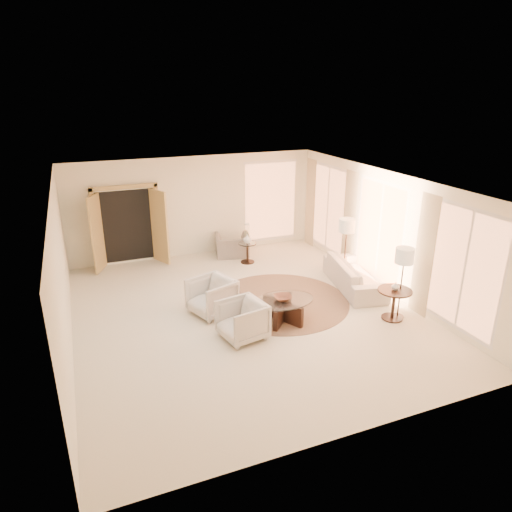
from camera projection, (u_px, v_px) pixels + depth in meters
name	position (u px, v px, depth m)	size (l,w,h in m)	color
room	(245.00, 251.00, 9.35)	(7.04, 8.04, 2.83)	beige
windows_right	(382.00, 233.00, 10.66)	(0.10, 6.40, 2.40)	#FF9F66
window_back_corner	(271.00, 201.00, 13.60)	(1.70, 0.10, 2.40)	#FF9F66
curtains_right	(358.00, 225.00, 11.44)	(0.06, 5.20, 2.60)	#C6B791
french_doors	(128.00, 227.00, 12.12)	(1.95, 0.66, 2.16)	tan
area_rug	(280.00, 301.00, 10.33)	(3.13, 3.13, 0.01)	#493123
sofa	(355.00, 275.00, 10.96)	(2.23, 0.87, 0.65)	beige
armchair_left	(212.00, 295.00, 9.65)	(0.84, 0.79, 0.87)	beige
armchair_right	(242.00, 319.00, 8.70)	(0.80, 0.75, 0.82)	beige
accent_chair	(232.00, 242.00, 12.95)	(0.96, 0.63, 0.84)	gray
coffee_table	(283.00, 308.00, 9.37)	(1.47, 1.47, 0.48)	black
end_table	(394.00, 299.00, 9.41)	(0.70, 0.70, 0.66)	black
side_table	(247.00, 251.00, 12.49)	(0.49, 0.49, 0.57)	black
floor_lamp_near	(347.00, 228.00, 11.01)	(0.38, 0.38, 1.59)	black
floor_lamp_far	(404.00, 259.00, 9.18)	(0.37, 0.37, 1.54)	black
bowl	(283.00, 298.00, 9.29)	(0.36, 0.36, 0.09)	brown
end_vase	(396.00, 286.00, 9.31)	(0.16, 0.16, 0.17)	white
side_vase	(247.00, 239.00, 12.37)	(0.24, 0.24, 0.25)	white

